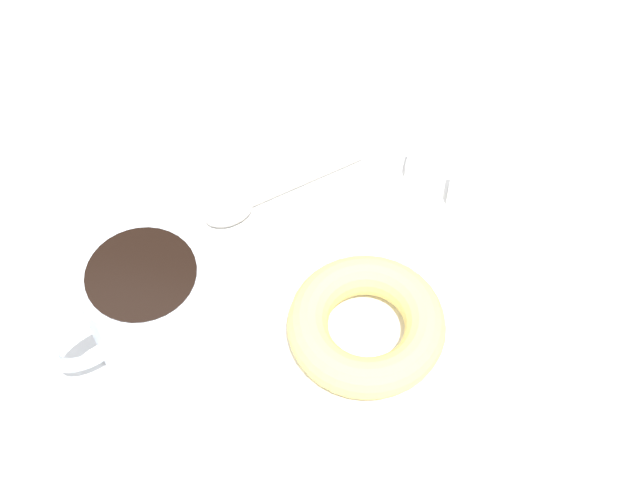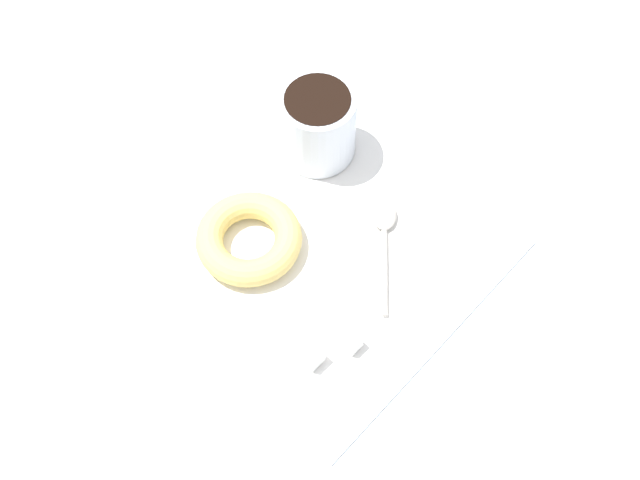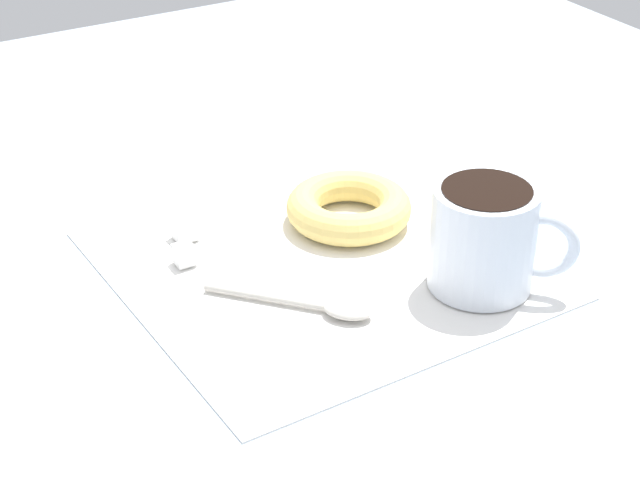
{
  "view_description": "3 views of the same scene",
  "coord_description": "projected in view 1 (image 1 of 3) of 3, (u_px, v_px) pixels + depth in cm",
  "views": [
    {
      "loc": [
        -6.21,
        32.44,
        51.98
      ],
      "look_at": [
        1.8,
        -0.55,
        2.3
      ],
      "focal_mm": 50.0,
      "sensor_mm": 36.0,
      "label": 1
    },
    {
      "loc": [
        -28.84,
        -30.28,
        75.16
      ],
      "look_at": [
        1.8,
        -0.55,
        2.3
      ],
      "focal_mm": 50.0,
      "sensor_mm": 36.0,
      "label": 2
    },
    {
      "loc": [
        62.22,
        -35.86,
        43.55
      ],
      "look_at": [
        1.8,
        -0.55,
        2.3
      ],
      "focal_mm": 60.0,
      "sensor_mm": 36.0,
      "label": 3
    }
  ],
  "objects": [
    {
      "name": "sugar_cube_extra",
      "position": [
        461.0,
        189.0,
        0.64
      ],
      "size": [
        1.77,
        1.77,
        1.77
      ],
      "primitive_type": "cube",
      "color": "white",
      "rests_on": "napkin"
    },
    {
      "name": "sugar_cube",
      "position": [
        417.0,
        165.0,
        0.65
      ],
      "size": [
        1.53,
        1.53,
        1.53
      ],
      "primitive_type": "cube",
      "color": "white",
      "rests_on": "napkin"
    },
    {
      "name": "ground_plane",
      "position": [
        343.0,
        278.0,
        0.62
      ],
      "size": [
        120.0,
        120.0,
        2.0
      ],
      "primitive_type": "cube",
      "color": "#99A8B7"
    },
    {
      "name": "spoon",
      "position": [
        250.0,
        203.0,
        0.64
      ],
      "size": [
        10.41,
        9.71,
        0.9
      ],
      "color": "#B7B2A8",
      "rests_on": "napkin"
    },
    {
      "name": "napkin",
      "position": [
        320.0,
        257.0,
        0.62
      ],
      "size": [
        30.66,
        30.66,
        0.3
      ],
      "primitive_type": "cube",
      "rotation": [
        0.0,
        0.0,
        0.03
      ],
      "color": "white",
      "rests_on": "ground_plane"
    },
    {
      "name": "donut",
      "position": [
        366.0,
        325.0,
        0.57
      ],
      "size": [
        10.25,
        10.25,
        2.65
      ],
      "primitive_type": "torus",
      "color": "#E5C66B",
      "rests_on": "napkin"
    },
    {
      "name": "coffee_cup",
      "position": [
        148.0,
        308.0,
        0.55
      ],
      "size": [
        9.01,
        9.21,
        7.99
      ],
      "color": "silver",
      "rests_on": "napkin"
    }
  ]
}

